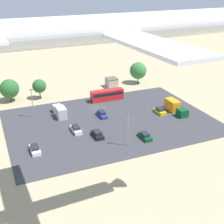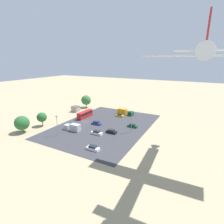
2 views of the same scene
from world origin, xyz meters
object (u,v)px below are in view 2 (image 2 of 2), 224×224
Objects in this scene: shed_building at (76,109)px; parked_car_0 at (93,148)px; parked_car_4 at (96,123)px; parked_truck_0 at (73,127)px; parked_car_1 at (97,133)px; parked_truck_1 at (125,112)px; parked_car_3 at (132,126)px; airplane at (203,54)px; bus at (85,114)px; parked_car_2 at (111,131)px; parked_car_5 at (120,115)px.

parked_car_0 is (33.01, 34.46, -0.91)m from shed_building.
parked_truck_0 is (10.51, -4.93, 0.67)m from parked_car_4.
shed_building is 28.91m from parked_truck_0.
parked_car_4 is (12.47, 22.47, -0.87)m from shed_building.
parked_car_1 is (21.78, 28.64, -0.87)m from shed_building.
parked_truck_1 is at bearing -170.47° from parked_car_0.
parked_car_3 is 19.10m from parked_truck_1.
bus is at bearing 157.39° from airplane.
bus reaches higher than parked_car_3.
parked_truck_1 reaches higher than parked_car_0.
bus is at bearing 87.35° from parked_car_3.
parked_car_2 is 16.56m from parked_truck_0.
bus is (6.39, 11.46, 0.26)m from shed_building.
parked_car_5 is 55.08m from airplane.
parked_truck_1 is at bearing -17.94° from parked_truck_0.
airplane is (33.28, 35.66, 28.88)m from parked_truck_1.
parked_car_1 is 6.09m from parked_car_2.
parked_car_4 is 0.63× the size of parked_truck_0.
bus is at bearing 20.11° from parked_truck_0.
shed_building is 0.85× the size of parked_car_4.
parked_car_5 is at bearing 164.80° from parked_car_4.
parked_truck_1 is at bearing -9.59° from parked_car_5.
parked_car_0 is 0.96× the size of parked_car_1.
parked_car_5 reaches higher than parked_car_3.
bus is at bearing 62.37° from parked_car_2.
parked_car_1 is at bearing -83.83° from parked_truck_0.
parked_car_4 is at bearing 33.52° from parked_car_1.
airplane is at bearing 46.98° from parked_truck_1.
bus is at bearing -118.89° from parked_car_4.
shed_building is 0.12× the size of airplane.
shed_building is 0.96× the size of parked_car_5.
parked_car_4 is at bearing 159.99° from airplane.
parked_car_2 is at bearing -163.22° from parked_car_5.
parked_car_2 is at bearing -175.43° from parked_car_0.
parked_car_4 is 16.58m from parked_car_5.
shed_building is at bearing 150.84° from bus.
airplane is at bearing 72.59° from parked_car_4.
parked_car_0 is 1.02× the size of parked_car_2.
parked_truck_0 is (16.59, 6.08, -0.46)m from bus.
airplane is at bearing -20.01° from bus.
parked_car_0 is at bearing 9.53° from parked_truck_1.
shed_building is at bearing 52.74° from parked_car_1.
bus is at bearing -48.17° from parked_truck_1.
parked_car_2 reaches higher than parked_car_0.
parked_truck_0 is at bearing -17.94° from parked_truck_1.
bus is 23.09m from parked_car_1.
parked_truck_1 is at bearing 166.01° from parked_car_4.
bus is at bearing 122.88° from parked_car_5.
parked_car_3 is (-14.14, 9.83, -0.07)m from parked_car_1.
parked_truck_0 is at bearing 96.17° from parked_car_1.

